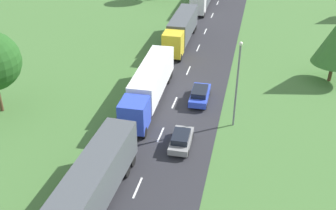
# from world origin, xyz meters

# --- Properties ---
(road) EXTENTS (10.00, 140.00, 0.06)m
(road) POSITION_xyz_m (0.00, 24.50, 0.03)
(road) COLOR #2B2B30
(road) RESTS_ON ground
(lane_marking_centre) EXTENTS (0.16, 118.76, 0.01)m
(lane_marking_centre) POSITION_xyz_m (0.00, 18.66, 0.07)
(lane_marking_centre) COLOR white
(lane_marking_centre) RESTS_ON road
(truck_lead) EXTENTS (2.86, 14.62, 3.77)m
(truck_lead) POSITION_xyz_m (-2.44, 17.01, 2.22)
(truck_lead) COLOR green
(truck_lead) RESTS_ON road
(truck_second) EXTENTS (2.83, 13.98, 3.59)m
(truck_second) POSITION_xyz_m (-2.59, 33.72, 2.13)
(truck_second) COLOR blue
(truck_second) RESTS_ON road
(truck_third) EXTENTS (2.56, 13.20, 3.76)m
(truck_third) POSITION_xyz_m (-2.62, 50.59, 2.22)
(truck_third) COLOR yellow
(truck_third) RESTS_ON road
(car_third) EXTENTS (1.83, 3.96, 1.41)m
(car_third) POSITION_xyz_m (2.20, 26.64, 0.80)
(car_third) COLOR gray
(car_third) RESTS_ON road
(car_fourth) EXTENTS (1.95, 4.50, 1.53)m
(car_fourth) POSITION_xyz_m (2.51, 35.01, 0.86)
(car_fourth) COLOR blue
(car_fourth) RESTS_ON road
(lamppost_second) EXTENTS (0.36, 0.36, 8.51)m
(lamppost_second) POSITION_xyz_m (6.38, 31.29, 4.73)
(lamppost_second) COLOR slate
(lamppost_second) RESTS_ON ground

